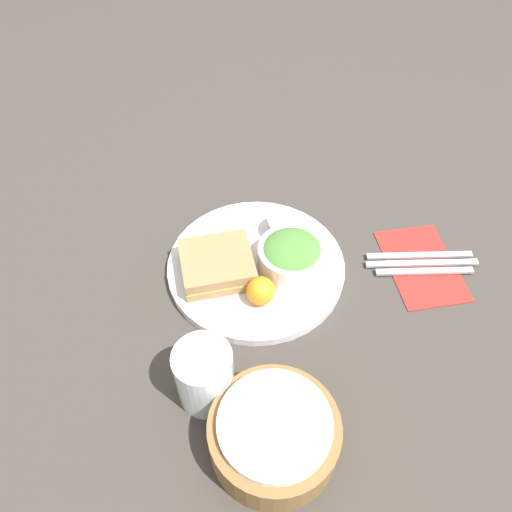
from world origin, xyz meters
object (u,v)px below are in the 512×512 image
at_px(bread_basket, 274,434).
at_px(drink_glass, 205,376).
at_px(plate, 256,266).
at_px(salad_bowl, 291,256).
at_px(spoon, 424,271).
at_px(fork, 419,255).
at_px(sandwich, 217,264).
at_px(dressing_cup, 285,228).
at_px(knife, 422,263).

bearing_deg(bread_basket, drink_glass, -48.40).
bearing_deg(bread_basket, plate, -95.41).
bearing_deg(salad_bowl, plate, -19.14).
bearing_deg(spoon, fork, 90.00).
height_order(sandwich, fork, sandwich).
relative_size(salad_bowl, drink_glass, 1.06).
bearing_deg(salad_bowl, drink_glass, 49.65).
bearing_deg(bread_basket, dressing_cup, -104.21).
distance_m(dressing_cup, bread_basket, 0.37).
distance_m(drink_glass, knife, 0.44).
distance_m(plate, salad_bowl, 0.07).
bearing_deg(sandwich, knife, 174.55).
xyz_separation_m(plate, sandwich, (0.07, 0.01, 0.03)).
bearing_deg(dressing_cup, bread_basket, 75.79).
xyz_separation_m(knife, spoon, (0.00, 0.02, 0.00)).
distance_m(sandwich, salad_bowl, 0.13).
distance_m(plate, sandwich, 0.07).
bearing_deg(bread_basket, sandwich, -82.60).
xyz_separation_m(dressing_cup, fork, (-0.23, 0.08, -0.03)).
height_order(salad_bowl, knife, salad_bowl).
height_order(sandwich, salad_bowl, salad_bowl).
xyz_separation_m(dressing_cup, bread_basket, (0.09, 0.36, 0.00)).
height_order(plate, fork, plate).
distance_m(plate, drink_glass, 0.25).
bearing_deg(salad_bowl, spoon, 170.34).
bearing_deg(bread_basket, spoon, -142.09).
bearing_deg(fork, spoon, -90.00).
bearing_deg(plate, dressing_cup, -137.57).
relative_size(plate, bread_basket, 1.78).
bearing_deg(drink_glass, dressing_cup, -122.26).
relative_size(drink_glass, bread_basket, 0.62).
bearing_deg(plate, bread_basket, 84.59).
relative_size(plate, spoon, 1.81).
height_order(dressing_cup, knife, dressing_cup).
bearing_deg(knife, dressing_cup, 164.58).
bearing_deg(sandwich, spoon, 171.68).
bearing_deg(dressing_cup, drink_glass, 57.74).
bearing_deg(salad_bowl, knife, 174.74).
distance_m(plate, dressing_cup, 0.09).
distance_m(drink_glass, spoon, 0.43).
distance_m(salad_bowl, dressing_cup, 0.08).
bearing_deg(fork, knife, -90.00).
xyz_separation_m(salad_bowl, bread_basket, (0.09, 0.29, -0.01)).
xyz_separation_m(plate, dressing_cup, (-0.06, -0.06, 0.03)).
bearing_deg(plate, drink_glass, 63.10).
xyz_separation_m(sandwich, spoon, (-0.36, 0.05, -0.03)).
distance_m(sandwich, spoon, 0.36).
distance_m(dressing_cup, drink_glass, 0.32).
relative_size(dressing_cup, bread_basket, 0.37).
distance_m(dressing_cup, spoon, 0.25).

